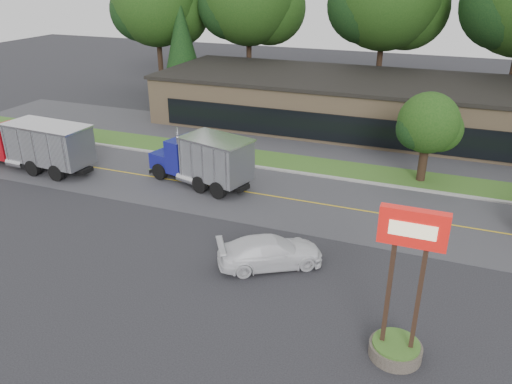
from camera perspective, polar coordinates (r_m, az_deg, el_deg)
ground at (r=24.38m, az=-9.07°, el=-8.16°), size 140.00×140.00×0.00m
road at (r=31.48m, az=-0.97°, el=-0.03°), size 60.00×8.00×0.02m
center_line at (r=31.48m, az=-0.97°, el=-0.03°), size 60.00×0.12×0.01m
curb at (r=35.09m, az=1.62°, el=2.60°), size 60.00×0.30×0.12m
grass_verge at (r=36.67m, az=2.58°, el=3.56°), size 60.00×3.40×0.03m
far_parking at (r=41.17m, az=4.85°, el=5.85°), size 60.00×7.00×0.02m
strip_mall at (r=45.76m, az=9.59°, el=10.09°), size 32.00×12.00×4.00m
bilo_sign at (r=18.58m, az=16.24°, el=-12.88°), size 2.20×1.90×5.95m
tree_far_a at (r=58.53m, az=-11.14°, el=20.13°), size 10.06×9.47×14.36m
tree_far_b at (r=55.76m, az=-0.62°, el=21.03°), size 10.77×10.14×15.37m
evergreen_left at (r=55.10m, az=-8.49°, el=16.44°), size 4.56×4.56×10.36m
tree_verge at (r=33.86m, az=19.18°, el=7.17°), size 4.15×3.90×5.91m
dump_truck_red at (r=37.86m, az=-23.99°, el=5.03°), size 10.31×3.18×3.36m
dump_truck_blue at (r=32.06m, az=-5.87°, el=3.79°), size 7.56×4.32×3.36m
rally_car at (r=23.68m, az=1.63°, el=-6.83°), size 5.29×4.37×1.44m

